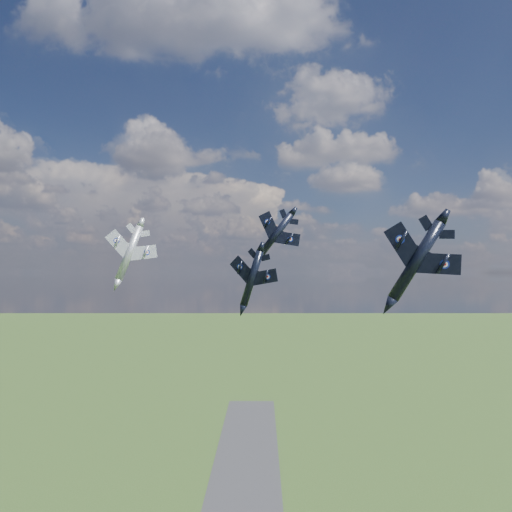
# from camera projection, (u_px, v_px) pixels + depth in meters

# --- Properties ---
(jet_lead_navy) EXTENTS (14.66, 16.66, 5.84)m
(jet_lead_navy) POSITION_uv_depth(u_px,v_px,m) (252.00, 278.00, 87.74)
(jet_lead_navy) COLOR black
(jet_right_navy) EXTENTS (13.60, 16.24, 7.66)m
(jet_right_navy) POSITION_uv_depth(u_px,v_px,m) (416.00, 261.00, 56.95)
(jet_right_navy) COLOR black
(jet_high_navy) EXTENTS (11.81, 15.31, 8.38)m
(jet_high_navy) POSITION_uv_depth(u_px,v_px,m) (275.00, 235.00, 95.07)
(jet_high_navy) COLOR black
(jet_left_silver) EXTENTS (13.16, 15.45, 5.90)m
(jet_left_silver) POSITION_uv_depth(u_px,v_px,m) (129.00, 253.00, 83.56)
(jet_left_silver) COLOR #ADAEB8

